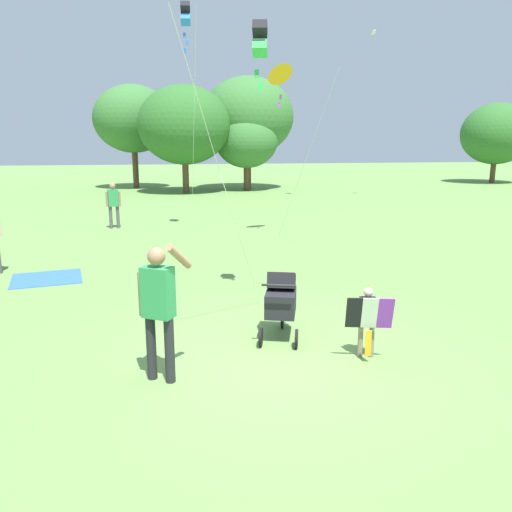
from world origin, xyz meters
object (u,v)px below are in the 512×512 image
picnic_blanket (47,278)px  stroller (281,299)px  kite_adult_black (259,42)px  person_sitting_far (113,202)px  kite_green_novelty (280,75)px  kite_orange_delta (185,15)px  person_adult_flyer (159,302)px  child_with_butterfly_kite (368,316)px

picnic_blanket → stroller: bearing=-44.0°
stroller → kite_adult_black: size_ratio=0.23×
stroller → person_sitting_far: bearing=108.0°
kite_green_novelty → person_sitting_far: bearing=154.5°
kite_adult_black → kite_orange_delta: bearing=96.7°
person_adult_flyer → kite_green_novelty: 10.70m
kite_green_novelty → child_with_butterfly_kite: bearing=-94.7°
kite_green_novelty → person_sitting_far: size_ratio=3.33×
kite_adult_black → kite_green_novelty: (1.78, 6.47, 0.26)m
kite_adult_black → picnic_blanket: (-4.28, 2.43, -4.55)m
child_with_butterfly_kite → stroller: stroller is taller
person_sitting_far → picnic_blanket: size_ratio=1.08×
kite_orange_delta → person_sitting_far: (-2.56, 1.36, -5.68)m
kite_adult_black → person_sitting_far: 10.28m
person_adult_flyer → picnic_blanket: person_adult_flyer is taller
stroller → kite_orange_delta: 11.13m
child_with_butterfly_kite → kite_orange_delta: 12.06m
child_with_butterfly_kite → person_sitting_far: 12.49m
picnic_blanket → kite_orange_delta: bearing=56.8°
stroller → kite_orange_delta: size_ratio=0.16×
person_adult_flyer → kite_orange_delta: size_ratio=0.26×
person_adult_flyer → stroller: (1.79, 1.16, -0.42)m
kite_orange_delta → kite_green_novelty: size_ratio=1.36×
stroller → picnic_blanket: (-4.31, 4.16, -0.60)m
person_sitting_far → kite_adult_black: bearing=-68.9°
kite_adult_black → kite_green_novelty: 6.72m
picnic_blanket → child_with_butterfly_kite: bearing=-43.9°
kite_orange_delta → picnic_blanket: (-3.39, -5.18, -6.59)m
person_adult_flyer → kite_orange_delta: (0.86, 10.50, 5.57)m
stroller → kite_adult_black: 4.31m
kite_orange_delta → picnic_blanket: 9.04m
kite_green_novelty → picnic_blanket: bearing=-146.3°
child_with_butterfly_kite → stroller: size_ratio=0.89×
kite_orange_delta → stroller: bearing=-84.4°
kite_adult_black → kite_orange_delta: size_ratio=0.70×
kite_orange_delta → person_adult_flyer: bearing=-94.7°
person_adult_flyer → person_sitting_far: (-1.70, 11.86, -0.12)m
stroller → person_sitting_far: (-3.48, 10.69, 0.30)m
kite_adult_black → person_sitting_far: (-3.45, 8.97, -3.65)m
child_with_butterfly_kite → kite_orange_delta: size_ratio=0.14×
kite_orange_delta → kite_green_novelty: bearing=-23.1°
person_adult_flyer → kite_adult_black: bearing=58.7°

